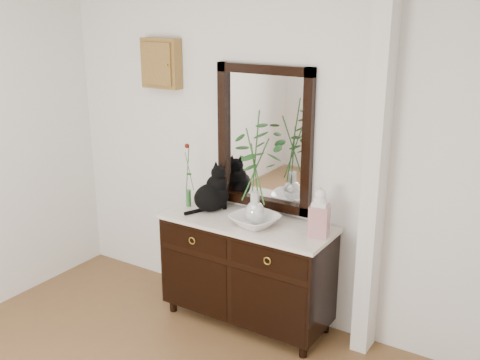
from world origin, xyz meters
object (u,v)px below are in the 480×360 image
Objects in this scene: cat at (211,188)px; ginger_jar at (320,212)px; lotus_bowl at (255,221)px; sideboard at (247,266)px.

ginger_jar is at bearing 20.59° from cat.
cat is at bearing 167.32° from lotus_bowl.
sideboard is 0.43m from lotus_bowl.
sideboard is 3.86× the size of lotus_bowl.
cat is at bearing 171.87° from sideboard.
cat is 1.05× the size of lotus_bowl.
lotus_bowl reaches higher than sideboard.
lotus_bowl is 0.97× the size of ginger_jar.
sideboard is 0.80m from ginger_jar.
ginger_jar reaches higher than lotus_bowl.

